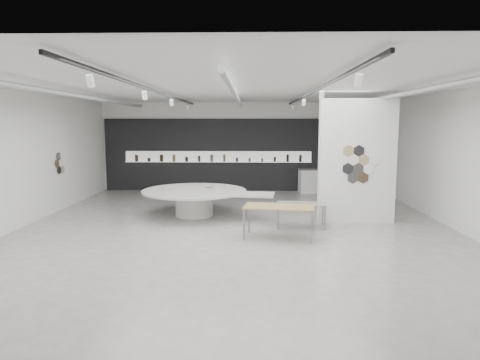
{
  "coord_description": "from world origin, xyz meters",
  "views": [
    {
      "loc": [
        0.41,
        -11.48,
        2.88
      ],
      "look_at": [
        0.09,
        1.2,
        1.21
      ],
      "focal_mm": 32.0,
      "sensor_mm": 36.0,
      "label": 1
    }
  ],
  "objects_px": {
    "sample_table_wood": "(279,208)",
    "sample_table_stone": "(301,205)",
    "kitchen_counter": "(320,181)",
    "display_island": "(196,199)",
    "partition_column": "(357,161)"
  },
  "relations": [
    {
      "from": "sample_table_wood",
      "to": "display_island",
      "type": "bearing_deg",
      "value": 133.6
    },
    {
      "from": "sample_table_wood",
      "to": "sample_table_stone",
      "type": "distance_m",
      "value": 1.32
    },
    {
      "from": "display_island",
      "to": "sample_table_wood",
      "type": "relative_size",
      "value": 2.32
    },
    {
      "from": "kitchen_counter",
      "to": "sample_table_wood",
      "type": "bearing_deg",
      "value": -112.71
    },
    {
      "from": "sample_table_wood",
      "to": "sample_table_stone",
      "type": "xyz_separation_m",
      "value": [
        0.69,
        1.12,
        -0.13
      ]
    },
    {
      "from": "sample_table_wood",
      "to": "sample_table_stone",
      "type": "bearing_deg",
      "value": 58.52
    },
    {
      "from": "partition_column",
      "to": "display_island",
      "type": "relative_size",
      "value": 0.83
    },
    {
      "from": "sample_table_wood",
      "to": "kitchen_counter",
      "type": "relative_size",
      "value": 1.03
    },
    {
      "from": "kitchen_counter",
      "to": "display_island",
      "type": "bearing_deg",
      "value": -139.91
    },
    {
      "from": "sample_table_stone",
      "to": "kitchen_counter",
      "type": "xyz_separation_m",
      "value": [
        1.51,
        6.25,
        -0.13
      ]
    },
    {
      "from": "display_island",
      "to": "sample_table_stone",
      "type": "xyz_separation_m",
      "value": [
        3.11,
        -1.43,
        0.09
      ]
    },
    {
      "from": "partition_column",
      "to": "sample_table_stone",
      "type": "distance_m",
      "value": 2.18
    },
    {
      "from": "display_island",
      "to": "kitchen_counter",
      "type": "distance_m",
      "value": 6.68
    },
    {
      "from": "sample_table_stone",
      "to": "kitchen_counter",
      "type": "bearing_deg",
      "value": 76.44
    },
    {
      "from": "display_island",
      "to": "sample_table_wood",
      "type": "bearing_deg",
      "value": -39.53
    }
  ]
}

